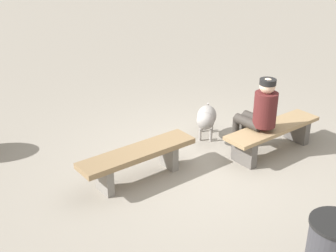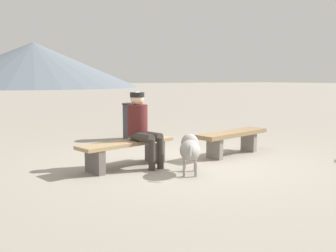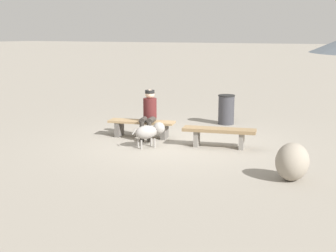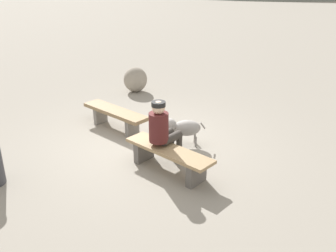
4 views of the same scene
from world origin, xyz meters
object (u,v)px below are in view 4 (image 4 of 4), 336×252
bench_right (169,156)px  dog (182,127)px  bench_left (115,114)px  boulder (135,80)px  seated_person (162,128)px

bench_right → dog: 1.07m
bench_left → boulder: 2.68m
bench_right → seated_person: size_ratio=1.42×
bench_left → bench_right: size_ratio=0.99×
bench_right → boulder: 4.59m
bench_left → seated_person: (1.91, -0.06, 0.37)m
boulder → bench_right: bearing=-23.3°
bench_right → boulder: boulder is taller
dog → seated_person: bearing=63.5°
bench_left → dog: bearing=13.2°
bench_right → seated_person: seated_person is taller
bench_right → dog: bearing=118.1°
bench_left → bench_right: bearing=-15.5°
bench_right → dog: (-0.70, 0.81, 0.08)m
dog → bench_left: bearing=-31.0°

